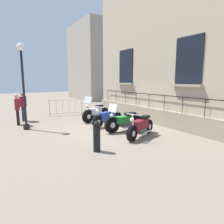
{
  "coord_description": "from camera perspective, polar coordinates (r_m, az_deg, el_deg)",
  "views": [
    {
      "loc": [
        4.92,
        7.71,
        2.32
      ],
      "look_at": [
        -0.01,
        0.0,
        0.8
      ],
      "focal_mm": 31.02,
      "sensor_mm": 36.0,
      "label": 1
    }
  ],
  "objects": [
    {
      "name": "motorcycle_maroon",
      "position": [
        8.01,
        8.5,
        -4.37
      ],
      "size": [
        1.95,
        0.96,
        1.04
      ],
      "color": "black",
      "rests_on": "ground_plane"
    },
    {
      "name": "bollard",
      "position": [
        6.35,
        -4.52,
        -7.12
      ],
      "size": [
        0.23,
        0.23,
        1.02
      ],
      "color": "black",
      "rests_on": "ground_plane"
    },
    {
      "name": "pedestrian_standing",
      "position": [
        12.0,
        -24.7,
        1.95
      ],
      "size": [
        0.4,
        0.43,
        1.66
      ],
      "color": "#23283D",
      "rests_on": "ground_plane"
    },
    {
      "name": "crowd_barrier",
      "position": [
        13.16,
        -13.43,
        1.52
      ],
      "size": [
        2.04,
        0.64,
        1.05
      ],
      "color": "#B7B7BF",
      "rests_on": "ground_plane"
    },
    {
      "name": "ground_plane",
      "position": [
        9.43,
        -0.04,
        -4.8
      ],
      "size": [
        60.0,
        60.0,
        0.0
      ],
      "primitive_type": "plane",
      "color": "gray"
    },
    {
      "name": "distant_building",
      "position": [
        24.49,
        -6.41,
        14.36
      ],
      "size": [
        3.29,
        6.8,
        8.88
      ],
      "color": "#9E9384",
      "rests_on": "ground_plane"
    },
    {
      "name": "lamppost",
      "position": [
        9.83,
        -24.73,
        8.29
      ],
      "size": [
        0.33,
        0.33,
        3.94
      ],
      "color": "black",
      "rests_on": "ground_plane"
    },
    {
      "name": "building_facade",
      "position": [
        11.06,
        12.96,
        19.02
      ],
      "size": [
        0.82,
        10.28,
        8.67
      ],
      "color": "tan",
      "rests_on": "ground_plane"
    },
    {
      "name": "pedestrian_walking",
      "position": [
        11.06,
        -26.16,
        1.12
      ],
      "size": [
        0.24,
        0.53,
        1.61
      ],
      "color": "black",
      "rests_on": "ground_plane"
    },
    {
      "name": "motorcycle_green",
      "position": [
        8.89,
        3.69,
        -2.75
      ],
      "size": [
        2.12,
        0.73,
        1.29
      ],
      "color": "black",
      "rests_on": "ground_plane"
    },
    {
      "name": "motorcycle_blue",
      "position": [
        9.89,
        -1.26,
        -1.58
      ],
      "size": [
        2.06,
        0.87,
        1.05
      ],
      "color": "black",
      "rests_on": "ground_plane"
    },
    {
      "name": "motorcycle_silver",
      "position": [
        11.02,
        -4.78,
        -0.36
      ],
      "size": [
        1.97,
        0.87,
        1.44
      ],
      "color": "black",
      "rests_on": "ground_plane"
    }
  ]
}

